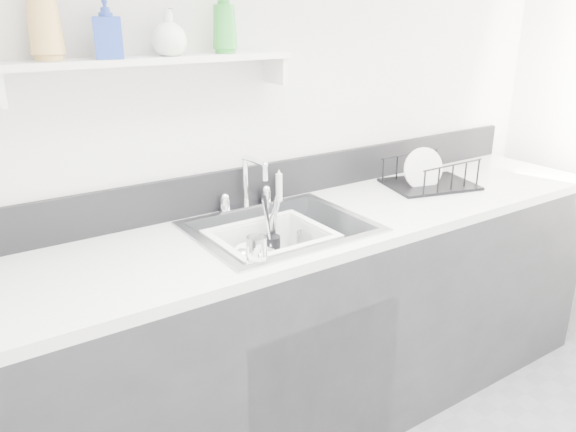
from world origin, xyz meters
TOP-DOWN VIEW (x-y plane):
  - room_shell at (0.00, 0.39)m, footprint 3.50×3.00m
  - counter_run at (0.00, 1.19)m, footprint 3.20×0.62m
  - backsplash at (0.00, 1.49)m, footprint 3.20×0.02m
  - sink at (0.00, 1.19)m, footprint 0.64×0.52m
  - faucet at (0.00, 1.44)m, footprint 0.26×0.18m
  - side_sprayer at (0.16, 1.44)m, footprint 0.03×0.03m
  - wall_shelf at (-0.35, 1.42)m, footprint 1.00×0.16m
  - wash_tub at (-0.05, 1.18)m, footprint 0.51×0.48m
  - plate_stack at (-0.09, 1.19)m, footprint 0.23×0.22m
  - utensil_cup at (0.01, 1.27)m, footprint 0.07×0.07m
  - ladle at (-0.08, 1.20)m, footprint 0.29×0.17m
  - tumbler_in_tub at (0.12, 1.20)m, footprint 0.08×0.08m
  - tumbler_counter at (-0.23, 0.97)m, footprint 0.08×0.08m
  - dish_rack at (0.85, 1.25)m, footprint 0.45×0.38m
  - bowl_small at (0.06, 1.11)m, footprint 0.13×0.13m
  - soap_bottle_a at (-0.68, 1.42)m, footprint 0.14×0.14m
  - soap_bottle_b at (-0.50, 1.40)m, footprint 0.10×0.11m
  - soap_bottle_c at (-0.30, 1.40)m, footprint 0.14×0.14m
  - soap_bottle_d at (-0.09, 1.41)m, footprint 0.11×0.12m

SIDE VIEW (x-z plane):
  - counter_run at x=0.00m, z-range 0.00..0.92m
  - bowl_small at x=0.06m, z-range 0.77..0.80m
  - plate_stack at x=-0.09m, z-range 0.75..0.84m
  - ladle at x=-0.08m, z-range 0.77..0.84m
  - tumbler_in_tub at x=0.12m, z-range 0.77..0.87m
  - utensil_cup at x=0.01m, z-range 0.70..0.94m
  - sink at x=0.00m, z-range 0.73..0.93m
  - wash_tub at x=-0.05m, z-range 0.75..0.91m
  - tumbler_counter at x=-0.23m, z-range 0.92..1.01m
  - faucet at x=0.00m, z-range 0.87..1.09m
  - dish_rack at x=0.85m, z-range 0.92..1.05m
  - side_sprayer at x=0.16m, z-range 0.92..1.06m
  - backsplash at x=0.00m, z-range 0.92..1.08m
  - wall_shelf at x=-0.35m, z-range 1.45..1.57m
  - soap_bottle_c at x=-0.30m, z-range 1.53..1.68m
  - soap_bottle_b at x=-0.50m, z-range 1.53..1.72m
  - soap_bottle_d at x=-0.09m, z-range 1.53..1.76m
  - soap_bottle_a at x=-0.68m, z-range 1.53..1.80m
  - room_shell at x=0.00m, z-range 0.38..2.98m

